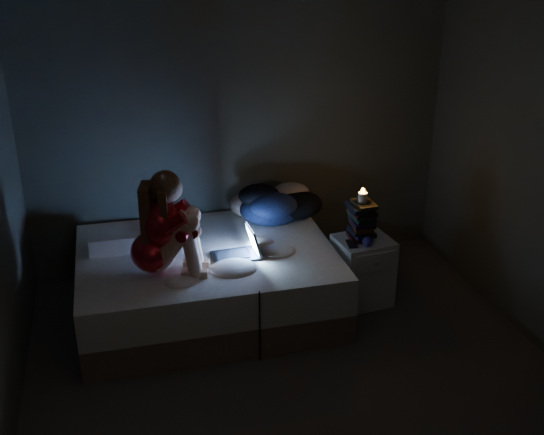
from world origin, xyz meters
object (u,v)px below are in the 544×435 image
object	(u,v)px
woman	(150,223)
candle	(363,198)
nightstand	(362,271)
bed	(207,281)
laptop	(235,243)
phone	(350,243)

from	to	relation	value
woman	candle	bearing A→B (deg)	16.83
woman	candle	size ratio (longest dim) A/B	9.71
nightstand	candle	xyz separation A→B (m)	(-0.03, 0.02, 0.62)
bed	laptop	size ratio (longest dim) A/B	5.65
laptop	phone	xyz separation A→B (m)	(0.90, -0.05, -0.09)
nightstand	bed	bearing A→B (deg)	165.81
nightstand	candle	bearing A→B (deg)	138.31
candle	phone	size ratio (longest dim) A/B	0.57
phone	woman	bearing A→B (deg)	-163.53
bed	woman	distance (m)	0.82
laptop	woman	bearing A→B (deg)	-174.02
woman	laptop	bearing A→B (deg)	21.65
woman	phone	bearing A→B (deg)	14.56
woman	laptop	size ratio (longest dim) A/B	2.26
woman	phone	distance (m)	1.55
woman	nightstand	world-z (taller)	woman
nightstand	candle	distance (m)	0.62
candle	nightstand	bearing A→B (deg)	-34.67
woman	phone	xyz separation A→B (m)	(1.51, 0.05, -0.36)
woman	nightstand	distance (m)	1.77
bed	candle	xyz separation A→B (m)	(1.20, -0.14, 0.64)
bed	phone	world-z (taller)	phone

